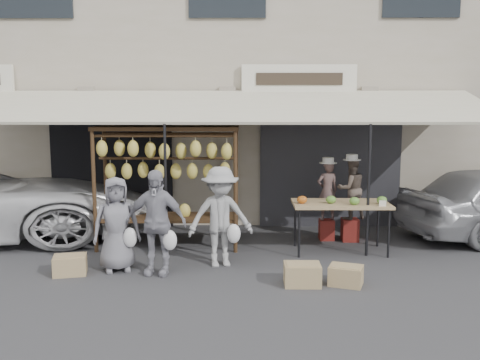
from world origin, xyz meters
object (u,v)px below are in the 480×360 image
at_px(banana_rack, 167,163).
at_px(crate_near_b, 346,276).
at_px(produce_table, 341,205).
at_px(crate_far, 70,265).
at_px(vendor_right, 351,189).
at_px(customer_mid, 156,222).
at_px(crate_near_a, 302,274).
at_px(vendor_left, 327,191).
at_px(customer_left, 117,224).
at_px(customer_right, 220,217).

xyz_separation_m(banana_rack, crate_near_b, (2.90, -2.08, -1.43)).
height_order(produce_table, crate_far, produce_table).
bearing_deg(vendor_right, banana_rack, -6.71).
height_order(customer_mid, crate_near_a, customer_mid).
bearing_deg(banana_rack, customer_mid, -88.59).
bearing_deg(vendor_right, crate_near_b, 63.02).
distance_m(banana_rack, vendor_left, 3.13).
distance_m(customer_left, customer_right, 1.65).
distance_m(customer_left, crate_near_b, 3.62).
relative_size(vendor_left, vendor_right, 0.97).
bearing_deg(crate_far, customer_mid, 2.10).
relative_size(customer_right, crate_near_b, 3.46).
xyz_separation_m(customer_mid, crate_near_b, (2.86, -0.51, -0.68)).
bearing_deg(customer_mid, vendor_left, 44.82).
bearing_deg(crate_near_a, banana_rack, 137.25).
xyz_separation_m(customer_mid, customer_right, (0.98, 0.43, -0.00)).
height_order(customer_left, crate_near_a, customer_left).
height_order(customer_left, customer_right, customer_right).
bearing_deg(banana_rack, vendor_right, 8.03).
bearing_deg(crate_near_b, customer_right, 153.50).
bearing_deg(produce_table, crate_near_a, -116.00).
distance_m(vendor_left, customer_left, 4.14).
bearing_deg(customer_mid, crate_far, -168.93).
bearing_deg(vendor_right, crate_near_a, 50.33).
distance_m(customer_mid, crate_near_a, 2.37).
bearing_deg(vendor_right, customer_left, 10.33).
xyz_separation_m(vendor_right, customer_mid, (-3.42, -2.06, -0.20)).
height_order(customer_mid, crate_near_b, customer_mid).
relative_size(produce_table, crate_far, 3.44).
bearing_deg(banana_rack, customer_right, -48.37).
bearing_deg(crate_near_a, vendor_right, 65.07).
bearing_deg(customer_mid, vendor_right, 40.10).
xyz_separation_m(vendor_left, crate_near_a, (-0.76, -2.66, -0.81)).
distance_m(vendor_left, crate_near_a, 2.88).
xyz_separation_m(banana_rack, customer_mid, (0.04, -1.58, -0.75)).
distance_m(vendor_left, vendor_right, 0.45).
xyz_separation_m(customer_right, crate_near_a, (1.24, -0.94, -0.66)).
relative_size(produce_table, crate_near_b, 3.59).
distance_m(customer_left, crate_far, 0.94).
bearing_deg(customer_mid, produce_table, 31.17).
relative_size(customer_left, crate_near_a, 2.86).
distance_m(vendor_right, crate_near_a, 2.97).
xyz_separation_m(banana_rack, produce_table, (3.12, -0.32, -0.71)).
xyz_separation_m(vendor_left, customer_left, (-3.63, -1.99, -0.22)).
bearing_deg(customer_left, crate_near_b, -28.67).
bearing_deg(vendor_right, crate_far, 9.19).
bearing_deg(produce_table, vendor_left, 96.74).
height_order(customer_left, crate_far, customer_left).
height_order(banana_rack, customer_mid, banana_rack).
xyz_separation_m(customer_right, crate_near_b, (1.88, -0.94, -0.68)).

